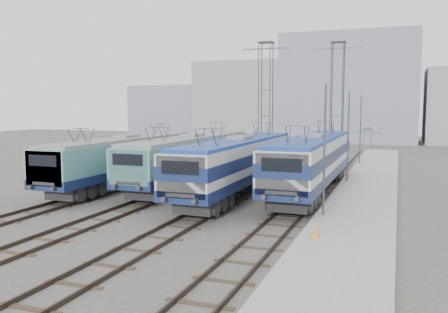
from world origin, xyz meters
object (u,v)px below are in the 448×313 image
at_px(locomotive_center_left, 191,156).
at_px(mast_rear, 360,131).
at_px(locomotive_far_left, 125,157).
at_px(mast_front, 324,153).
at_px(locomotive_far_right, 313,158).
at_px(safety_cone, 315,231).
at_px(locomotive_center_right, 239,160).
at_px(mast_mid, 348,139).
at_px(catenary_tower_east, 337,99).
at_px(catenary_tower_west, 266,99).

distance_m(locomotive_center_left, mast_rear, 19.77).
height_order(locomotive_far_left, mast_front, mast_front).
bearing_deg(locomotive_far_left, mast_rear, 50.07).
distance_m(locomotive_far_right, mast_front, 7.90).
bearing_deg(locomotive_far_right, mast_front, -76.32).
distance_m(mast_front, safety_cone, 5.43).
xyz_separation_m(locomotive_center_right, mast_mid, (6.35, 6.82, 1.16)).
xyz_separation_m(locomotive_center_right, mast_rear, (6.35, 18.82, 1.16)).
relative_size(locomotive_far_left, catenary_tower_east, 1.48).
height_order(locomotive_far_right, safety_cone, locomotive_far_right).
xyz_separation_m(locomotive_far_right, mast_rear, (1.85, 16.40, 1.10)).
height_order(mast_mid, safety_cone, mast_mid).
relative_size(catenary_tower_east, safety_cone, 21.72).
bearing_deg(catenary_tower_east, locomotive_center_right, -104.18).
bearing_deg(mast_front, catenary_tower_west, 113.27).
xyz_separation_m(locomotive_center_left, safety_cone, (11.19, -12.09, -1.67)).
bearing_deg(locomotive_center_left, catenary_tower_west, 79.78).
bearing_deg(safety_cone, catenary_tower_east, 95.25).
bearing_deg(locomotive_far_right, locomotive_far_left, -171.82).
xyz_separation_m(locomotive_center_left, locomotive_far_right, (9.00, 0.08, 0.15)).
bearing_deg(catenary_tower_east, mast_front, -84.55).
distance_m(locomotive_far_left, mast_mid, 16.66).
relative_size(locomotive_far_left, locomotive_far_right, 0.94).
distance_m(mast_mid, mast_rear, 12.00).
xyz_separation_m(mast_mid, mast_rear, (0.00, 12.00, 0.00)).
height_order(mast_rear, safety_cone, mast_rear).
bearing_deg(safety_cone, locomotive_far_right, 100.21).
bearing_deg(catenary_tower_west, catenary_tower_east, 17.10).
relative_size(locomotive_far_left, locomotive_center_left, 0.98).
bearing_deg(locomotive_center_right, locomotive_center_left, 152.48).
bearing_deg(mast_front, mast_rear, 90.00).
bearing_deg(catenary_tower_west, safety_cone, -70.00).
xyz_separation_m(locomotive_far_right, mast_mid, (1.85, 4.40, 1.10)).
bearing_deg(mast_mid, locomotive_far_left, -157.56).
xyz_separation_m(locomotive_far_left, locomotive_far_right, (13.50, 1.94, 0.19)).
bearing_deg(locomotive_far_left, mast_mid, 22.44).
bearing_deg(mast_front, locomotive_far_right, 103.68).
bearing_deg(locomotive_far_left, locomotive_center_left, 22.49).
bearing_deg(catenary_tower_west, locomotive_center_right, -81.37).
bearing_deg(locomotive_far_left, safety_cone, -33.09).
height_order(catenary_tower_west, mast_front, catenary_tower_west).
bearing_deg(catenary_tower_west, locomotive_far_right, -61.44).
height_order(locomotive_center_left, mast_front, mast_front).
bearing_deg(locomotive_far_right, catenary_tower_east, 90.99).
relative_size(locomotive_center_right, catenary_tower_east, 1.53).
xyz_separation_m(locomotive_far_right, mast_front, (1.85, -7.60, 1.10)).
distance_m(locomotive_center_left, safety_cone, 16.56).
height_order(catenary_tower_east, mast_rear, catenary_tower_east).
bearing_deg(safety_cone, mast_front, 94.28).
distance_m(locomotive_far_left, locomotive_center_right, 9.01).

